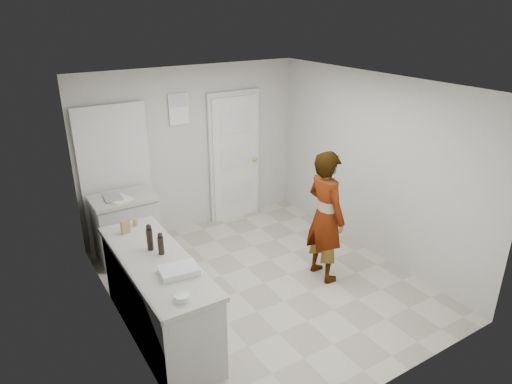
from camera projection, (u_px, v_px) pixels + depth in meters
ground at (264, 283)px, 5.82m from camera, size 4.00×4.00×0.00m
room_shell at (185, 167)px, 6.87m from camera, size 4.00×4.00×4.00m
main_counter at (159, 299)px, 4.79m from camera, size 0.64×1.96×0.93m
side_counter at (127, 230)px, 6.25m from camera, size 0.84×0.61×0.93m
person at (325, 216)px, 5.67m from camera, size 0.41×0.63×1.70m
cake_mix_box at (125, 227)px, 5.07m from camera, size 0.10×0.06×0.16m
spice_jar at (136, 222)px, 5.26m from camera, size 0.06×0.06×0.09m
oil_cruet_a at (161, 244)px, 4.63m from camera, size 0.06×0.06×0.24m
oil_cruet_b at (150, 238)px, 4.70m from camera, size 0.07×0.07×0.29m
baking_dish at (179, 271)px, 4.32m from camera, size 0.39×0.30×0.06m
egg_bowl at (182, 297)px, 3.94m from camera, size 0.13×0.13×0.05m
papers at (119, 198)px, 5.99m from camera, size 0.34×0.39×0.01m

